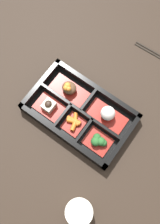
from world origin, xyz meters
name	(u,v)px	position (x,y,z in m)	size (l,w,h in m)	color
ground_plane	(80,114)	(0.00, 0.00, 0.00)	(3.00, 3.00, 0.00)	black
bento_base	(80,114)	(0.00, 0.00, 0.01)	(0.32, 0.20, 0.01)	black
bento_rim	(80,113)	(0.00, 0.00, 0.02)	(0.32, 0.20, 0.04)	black
bowl_stew	(69,89)	(-0.07, 0.04, 0.03)	(0.12, 0.06, 0.05)	maroon
bowl_rice	(108,114)	(0.07, 0.04, 0.03)	(0.12, 0.06, 0.05)	maroon
bowl_tofu	(49,106)	(-0.09, -0.04, 0.02)	(0.09, 0.06, 0.04)	maroon
bowl_carrots	(73,122)	(0.00, -0.04, 0.02)	(0.06, 0.07, 0.02)	maroon
bowl_greens	(98,141)	(0.10, -0.04, 0.02)	(0.08, 0.06, 0.03)	maroon
tea_cup	(79,212)	(0.16, -0.23, 0.03)	(0.07, 0.07, 0.06)	beige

